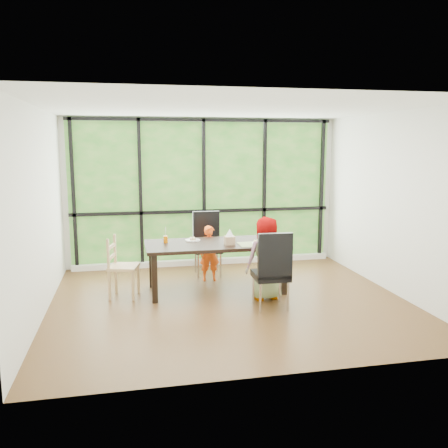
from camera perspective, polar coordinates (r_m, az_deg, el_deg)
The scene contains 23 objects.
ground at distance 6.83m, azimuth 0.67°, elevation -9.31°, with size 5.00×5.00×0.00m, color black.
back_wall at distance 8.72m, azimuth -2.50°, elevation 3.90°, with size 5.00×5.00×0.00m, color silver.
foliage_backdrop at distance 8.70m, azimuth -2.48°, elevation 3.89°, with size 4.80×0.02×2.65m, color #1F5318.
window_mullions at distance 8.66m, azimuth -2.43°, elevation 3.86°, with size 4.80×0.06×2.65m, color black, non-canonical shape.
window_sill at distance 8.84m, azimuth -2.33°, elevation -4.58°, with size 4.80×0.12×0.10m, color silver.
dining_table at distance 7.19m, azimuth -0.95°, elevation -5.21°, with size 2.11×0.95×0.75m, color black.
chair_window_leather at distance 8.01m, azimuth -1.98°, elevation -2.46°, with size 0.46×0.46×1.08m, color black.
chair_interior_leather at distance 6.43m, azimuth 5.68°, elevation -5.53°, with size 0.46×0.46×1.08m, color black.
chair_end_beech at distance 7.05m, azimuth -12.05°, elevation -5.09°, with size 0.42×0.40×0.90m, color tan.
child_toddler at distance 7.72m, azimuth -1.74°, elevation -3.57°, with size 0.33×0.22×0.91m, color #FB5513.
child_older at distance 6.78m, azimuth 5.10°, elevation -4.18°, with size 0.59×0.38×1.21m, color slate.
placemat at distance 7.01m, azimuth 3.80°, elevation -2.44°, with size 0.49×0.36×0.01m, color tan.
plate_far at distance 7.28m, azimuth -3.81°, elevation -1.97°, with size 0.23×0.23×0.01m, color white.
plate_near at distance 7.06m, azimuth 4.23°, elevation -2.33°, with size 0.21×0.21×0.01m, color white.
orange_cup at distance 7.15m, azimuth -7.09°, elevation -1.86°, with size 0.07×0.07×0.10m, color #DE6C00.
green_cup at distance 7.07m, azimuth 5.98°, elevation -1.97°, with size 0.07×0.07×0.10m, color #57B32F.
white_mug at distance 7.40m, azimuth 6.30°, elevation -1.55°, with size 0.08×0.08×0.08m, color white.
tissue_box at distance 6.97m, azimuth 0.68°, elevation -2.00°, with size 0.14×0.14×0.12m, color tan.
crepe_rolls_far at distance 7.27m, azimuth -3.81°, elevation -1.77°, with size 0.10×0.12×0.04m, color tan, non-canonical shape.
crepe_rolls_near at distance 7.06m, azimuth 4.23°, elevation -2.13°, with size 0.15×0.12×0.04m, color tan, non-canonical shape.
straw_white at distance 7.13m, azimuth -7.10°, elevation -1.13°, with size 0.01×0.01×0.20m, color white.
straw_pink at distance 7.05m, azimuth 6.00°, elevation -1.24°, with size 0.01×0.01×0.20m, color pink.
tissue at distance 6.95m, azimuth 0.68°, elevation -1.05°, with size 0.12×0.12×0.11m, color white.
Camera 1 is at (-1.39, -6.31, 2.21)m, focal length 37.74 mm.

